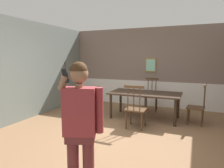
% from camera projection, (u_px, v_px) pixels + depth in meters
% --- Properties ---
extents(ground_plane, '(7.15, 7.15, 0.00)m').
position_uv_depth(ground_plane, '(110.00, 139.00, 4.16)').
color(ground_plane, '#846042').
extents(room_back_partition, '(5.45, 0.17, 2.70)m').
position_uv_depth(room_back_partition, '(147.00, 69.00, 6.95)').
color(room_back_partition, gray).
rests_on(room_back_partition, ground_plane).
extents(room_left_partition, '(0.13, 6.50, 2.70)m').
position_uv_depth(room_left_partition, '(11.00, 71.00, 5.03)').
color(room_left_partition, slate).
rests_on(room_left_partition, ground_plane).
extents(dining_table, '(1.93, 0.98, 0.73)m').
position_uv_depth(dining_table, '(145.00, 95.00, 5.52)').
color(dining_table, '#38281E').
rests_on(dining_table, ground_plane).
extents(chair_near_window, '(0.45, 0.45, 1.04)m').
position_uv_depth(chair_near_window, '(197.00, 106.00, 5.02)').
color(chair_near_window, '#513823').
rests_on(chair_near_window, ground_plane).
extents(chair_by_doorway, '(0.48, 0.48, 1.06)m').
position_uv_depth(chair_by_doorway, '(136.00, 108.00, 4.75)').
color(chair_by_doorway, '#513823').
rests_on(chair_by_doorway, ground_plane).
extents(chair_at_table_head, '(0.46, 0.46, 1.04)m').
position_uv_depth(chair_at_table_head, '(151.00, 95.00, 6.34)').
color(chair_at_table_head, '#513823').
rests_on(chair_at_table_head, ground_plane).
extents(person_figure, '(0.50, 0.32, 1.65)m').
position_uv_depth(person_figure, '(81.00, 123.00, 2.33)').
color(person_figure, brown).
rests_on(person_figure, ground_plane).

